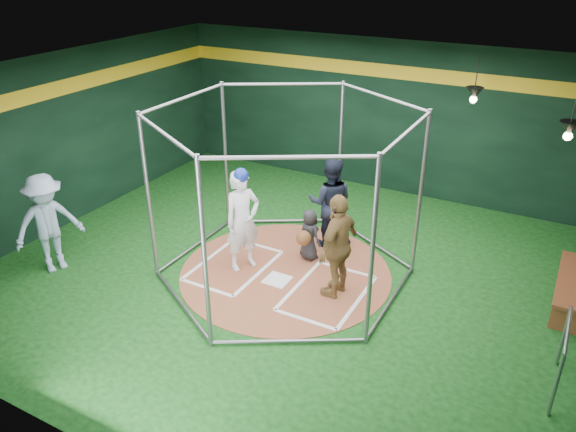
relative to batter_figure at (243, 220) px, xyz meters
The scene contains 14 objects.
room_shell 1.11m from the batter_figure, 12.95° to the left, with size 10.10×9.10×3.53m.
clay_disc 1.24m from the batter_figure, 12.39° to the left, with size 3.80×3.80×0.01m, color #985437.
home_plate 1.23m from the batter_figure, ahead, with size 0.43×0.43×0.01m, color white.
batter_box_left 0.97m from the batter_figure, 156.00° to the right, with size 1.17×1.77×0.01m.
batter_box_right 1.96m from the batter_figure, ahead, with size 1.17×1.77×0.01m.
batting_cage 0.95m from the batter_figure, 12.39° to the left, with size 4.05×4.67×3.00m.
pendant_lamp_near 5.11m from the batter_figure, 51.79° to the left, with size 0.34×0.34×0.90m.
pendant_lamp_far 5.53m from the batter_figure, 24.46° to the left, with size 0.34×0.34×0.90m.
batter_figure is the anchor object (origin of this frame).
visitor_leopard 1.84m from the batter_figure, ahead, with size 1.07×0.44×1.82m, color tan.
catcher_figure 1.30m from the batter_figure, 41.36° to the left, with size 0.57×0.63×0.99m.
umpire 1.82m from the batter_figure, 56.38° to the left, with size 0.86×0.67×1.78m, color black.
bystander_blue 3.43m from the batter_figure, 150.53° to the right, with size 1.19×0.68×1.84m, color #94AAC3.
steel_railing 5.37m from the batter_figure, ahead, with size 0.05×1.14×0.98m.
Camera 1 is at (4.15, -7.58, 5.41)m, focal length 35.00 mm.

